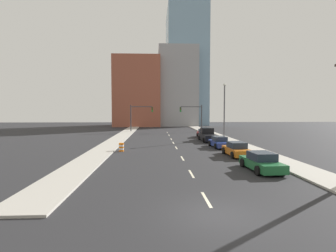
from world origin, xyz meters
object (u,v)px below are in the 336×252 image
(sedan_blue, at_px, (219,142))
(street_lamp, at_px, (224,107))
(sedan_orange, at_px, (237,150))
(pickup_truck_black, at_px, (208,136))
(sedan_green, at_px, (262,162))
(sedan_red, at_px, (203,134))
(traffic_signal_left, at_px, (138,114))
(traffic_barrel, at_px, (121,147))
(traffic_signal_right, at_px, (195,114))

(sedan_blue, bearing_deg, street_lamp, 69.81)
(sedan_orange, height_order, pickup_truck_black, pickup_truck_black)
(sedan_green, distance_m, sedan_red, 26.08)
(traffic_signal_left, bearing_deg, sedan_green, -72.91)
(traffic_signal_left, height_order, traffic_barrel, traffic_signal_left)
(street_lamp, distance_m, sedan_blue, 11.36)
(sedan_red, bearing_deg, street_lamp, -45.88)
(sedan_orange, height_order, sedan_blue, sedan_orange)
(traffic_barrel, xyz_separation_m, sedan_orange, (12.11, -3.65, 0.18))
(pickup_truck_black, bearing_deg, sedan_orange, -89.97)
(sedan_orange, distance_m, pickup_truck_black, 13.55)
(pickup_truck_black, relative_size, sedan_red, 1.30)
(traffic_signal_left, xyz_separation_m, sedan_orange, (12.18, -32.49, -3.29))
(sedan_red, bearing_deg, pickup_truck_black, -91.28)
(traffic_signal_right, relative_size, street_lamp, 0.66)
(traffic_signal_right, height_order, sedan_green, traffic_signal_right)
(traffic_barrel, relative_size, pickup_truck_black, 0.16)
(traffic_signal_left, relative_size, street_lamp, 0.66)
(street_lamp, xyz_separation_m, sedan_red, (-2.84, 3.19, -4.58))
(traffic_signal_left, height_order, sedan_blue, traffic_signal_left)
(traffic_barrel, relative_size, street_lamp, 0.10)
(sedan_green, relative_size, sedan_blue, 1.00)
(traffic_barrel, bearing_deg, sedan_red, 52.11)
(traffic_signal_left, distance_m, traffic_barrel, 29.04)
(traffic_barrel, height_order, street_lamp, street_lamp)
(traffic_signal_left, bearing_deg, traffic_signal_right, 0.00)
(sedan_orange, height_order, sedan_red, sedan_orange)
(traffic_signal_left, xyz_separation_m, pickup_truck_black, (11.98, -18.95, -3.14))
(sedan_red, bearing_deg, traffic_signal_right, 90.27)
(traffic_signal_right, relative_size, pickup_truck_black, 1.00)
(traffic_barrel, xyz_separation_m, sedan_red, (12.29, 15.80, 0.17))
(street_lamp, bearing_deg, sedan_blue, -107.99)
(street_lamp, bearing_deg, traffic_signal_right, 98.20)
(traffic_signal_right, distance_m, sedan_green, 39.26)
(street_lamp, bearing_deg, sedan_red, 131.66)
(sedan_green, height_order, sedan_red, sedan_red)
(sedan_red, bearing_deg, sedan_blue, -89.17)
(pickup_truck_black, bearing_deg, sedan_blue, -90.71)
(traffic_signal_left, height_order, sedan_red, traffic_signal_left)
(traffic_barrel, distance_m, sedan_orange, 12.65)
(traffic_signal_left, relative_size, traffic_barrel, 6.31)
(sedan_green, bearing_deg, street_lamp, 79.50)
(traffic_signal_left, xyz_separation_m, street_lamp, (15.20, -16.22, 1.28))
(traffic_signal_right, xyz_separation_m, sedan_blue, (-0.87, -26.11, -3.30))
(sedan_green, relative_size, sedan_orange, 1.03)
(sedan_orange, relative_size, pickup_truck_black, 0.76)
(street_lamp, xyz_separation_m, sedan_orange, (-3.02, -16.26, -4.57))
(traffic_signal_right, relative_size, traffic_barrel, 6.31)
(street_lamp, bearing_deg, traffic_barrel, -140.19)
(pickup_truck_black, bearing_deg, sedan_green, -90.69)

